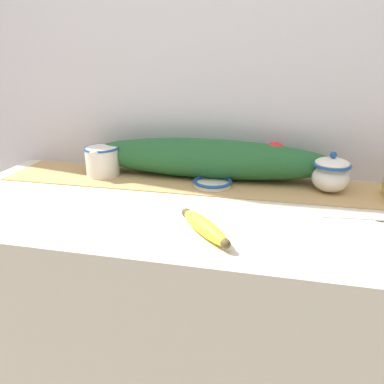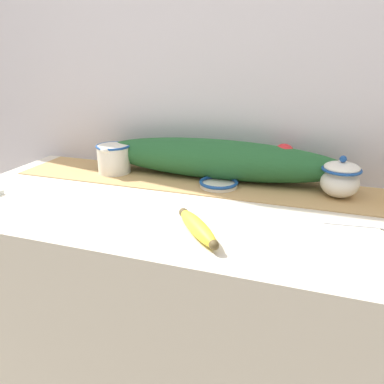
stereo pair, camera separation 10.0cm
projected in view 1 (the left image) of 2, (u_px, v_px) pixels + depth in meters
countertop at (192, 333)px, 1.21m from camera, size 1.46×0.64×0.90m
back_wall at (214, 84)px, 1.25m from camera, size 2.26×0.04×2.40m
table_runner at (204, 183)px, 1.22m from camera, size 1.34×0.24×0.00m
cream_pitcher at (102, 160)px, 1.28m from camera, size 0.12×0.14×0.10m
sugar_bowl at (331, 174)px, 1.12m from camera, size 0.11×0.11×0.12m
small_dish at (212, 183)px, 1.18m from camera, size 0.12×0.12×0.02m
banana at (204, 227)px, 0.87m from camera, size 0.16×0.18×0.04m
spoon at (374, 218)px, 0.95m from camera, size 0.16×0.03×0.01m
poinsettia_garland at (208, 158)px, 1.25m from camera, size 0.84×0.14×0.13m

